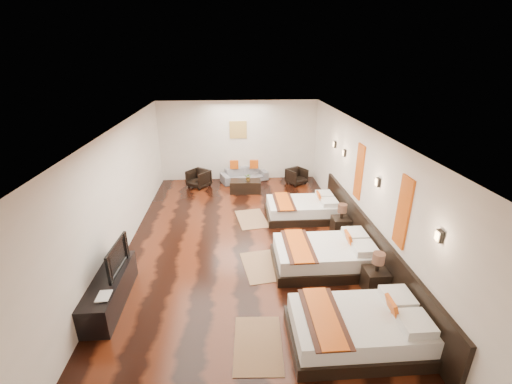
{
  "coord_description": "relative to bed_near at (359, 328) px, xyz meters",
  "views": [
    {
      "loc": [
        -0.21,
        -7.09,
        4.28
      ],
      "look_at": [
        0.34,
        0.68,
        1.1
      ],
      "focal_mm": 24.02,
      "sensor_mm": 36.0,
      "label": 1
    }
  ],
  "objects": [
    {
      "name": "floor",
      "position": [
        -1.7,
        3.06,
        -0.28
      ],
      "size": [
        5.5,
        9.5,
        0.01
      ],
      "primitive_type": "cube",
      "color": "black",
      "rests_on": "ground"
    },
    {
      "name": "ceiling",
      "position": [
        -1.7,
        3.06,
        2.52
      ],
      "size": [
        5.5,
        9.5,
        0.01
      ],
      "primitive_type": "cube",
      "color": "white",
      "rests_on": "floor"
    },
    {
      "name": "back_wall",
      "position": [
        -1.7,
        7.81,
        1.12
      ],
      "size": [
        5.5,
        0.01,
        2.8
      ],
      "primitive_type": "cube",
      "color": "silver",
      "rests_on": "floor"
    },
    {
      "name": "left_wall",
      "position": [
        -4.45,
        3.06,
        1.12
      ],
      "size": [
        0.01,
        9.5,
        2.8
      ],
      "primitive_type": "cube",
      "color": "silver",
      "rests_on": "floor"
    },
    {
      "name": "right_wall",
      "position": [
        1.05,
        3.06,
        1.12
      ],
      "size": [
        0.01,
        9.5,
        2.8
      ],
      "primitive_type": "cube",
      "color": "silver",
      "rests_on": "floor"
    },
    {
      "name": "headboard_panel",
      "position": [
        1.01,
        2.26,
        0.17
      ],
      "size": [
        0.08,
        6.6,
        0.9
      ],
      "primitive_type": "cube",
      "color": "black",
      "rests_on": "floor"
    },
    {
      "name": "bed_near",
      "position": [
        0.0,
        0.0,
        0.0
      ],
      "size": [
        2.13,
        1.34,
        0.81
      ],
      "color": "black",
      "rests_on": "floor"
    },
    {
      "name": "bed_mid",
      "position": [
        0.0,
        2.08,
        0.0
      ],
      "size": [
        2.14,
        1.34,
        0.82
      ],
      "color": "black",
      "rests_on": "floor"
    },
    {
      "name": "bed_far",
      "position": [
        -0.0,
        4.48,
        -0.02
      ],
      "size": [
        1.97,
        1.24,
        0.75
      ],
      "color": "black",
      "rests_on": "floor"
    },
    {
      "name": "nightstand_a",
      "position": [
        0.75,
        1.21,
        0.02
      ],
      "size": [
        0.43,
        0.43,
        0.85
      ],
      "color": "black",
      "rests_on": "floor"
    },
    {
      "name": "nightstand_b",
      "position": [
        0.75,
        3.43,
        0.02
      ],
      "size": [
        0.43,
        0.43,
        0.84
      ],
      "color": "black",
      "rests_on": "floor"
    },
    {
      "name": "jute_mat_near",
      "position": [
        -1.59,
        0.05,
        -0.27
      ],
      "size": [
        0.82,
        1.24,
        0.01
      ],
      "primitive_type": "cube",
      "rotation": [
        0.0,
        0.0,
        -0.06
      ],
      "color": "#876344",
      "rests_on": "floor"
    },
    {
      "name": "jute_mat_mid",
      "position": [
        -1.35,
        2.18,
        -0.27
      ],
      "size": [
        0.92,
        1.3,
        0.01
      ],
      "primitive_type": "cube",
      "rotation": [
        0.0,
        0.0,
        0.15
      ],
      "color": "#876344",
      "rests_on": "floor"
    },
    {
      "name": "jute_mat_far",
      "position": [
        -1.43,
        4.46,
        -0.27
      ],
      "size": [
        0.93,
        1.3,
        0.01
      ],
      "primitive_type": "cube",
      "rotation": [
        0.0,
        0.0,
        0.16
      ],
      "color": "#876344",
      "rests_on": "floor"
    },
    {
      "name": "tv_console",
      "position": [
        -4.2,
        1.22,
        -0.0
      ],
      "size": [
        0.5,
        1.8,
        0.55
      ],
      "primitive_type": "cube",
      "color": "black",
      "rests_on": "floor"
    },
    {
      "name": "tv",
      "position": [
        -4.15,
        1.47,
        0.55
      ],
      "size": [
        0.18,
        0.96,
        0.55
      ],
      "primitive_type": "imported",
      "rotation": [
        0.0,
        0.0,
        1.51
      ],
      "color": "black",
      "rests_on": "tv_console"
    },
    {
      "name": "book",
      "position": [
        -4.2,
        0.69,
        0.29
      ],
      "size": [
        0.23,
        0.3,
        0.03
      ],
      "primitive_type": "imported",
      "rotation": [
        0.0,
        0.0,
        0.03
      ],
      "color": "black",
      "rests_on": "tv_console"
    },
    {
      "name": "figurine",
      "position": [
        -4.2,
        1.94,
        0.43
      ],
      "size": [
        0.33,
        0.33,
        0.31
      ],
      "primitive_type": "imported",
      "rotation": [
        0.0,
        0.0,
        0.11
      ],
      "color": "brown",
      "rests_on": "tv_console"
    },
    {
      "name": "sofa",
      "position": [
        -1.52,
        7.51,
        -0.04
      ],
      "size": [
        1.76,
        1.15,
        0.48
      ],
      "primitive_type": "imported",
      "rotation": [
        0.0,
        0.0,
        0.34
      ],
      "color": "slate",
      "rests_on": "floor"
    },
    {
      "name": "armchair_left",
      "position": [
        -3.09,
        7.06,
        0.02
      ],
      "size": [
        0.91,
        0.91,
        0.6
      ],
      "primitive_type": "imported",
      "rotation": [
        0.0,
        0.0,
        -0.68
      ],
      "color": "black",
      "rests_on": "floor"
    },
    {
      "name": "armchair_right",
      "position": [
        0.3,
        7.12,
        -0.0
      ],
      "size": [
        0.81,
        0.82,
        0.55
      ],
      "primitive_type": "imported",
      "rotation": [
        0.0,
        0.0,
        0.55
      ],
      "color": "black",
      "rests_on": "floor"
    },
    {
      "name": "coffee_table",
      "position": [
        -1.52,
        6.47,
        -0.08
      ],
      "size": [
        1.03,
        0.56,
        0.4
      ],
      "primitive_type": "cube",
      "rotation": [
        0.0,
        0.0,
        -0.06
      ],
      "color": "black",
      "rests_on": "floor"
    },
    {
      "name": "table_plant",
      "position": [
        -1.42,
        6.43,
        0.25
      ],
      "size": [
        0.28,
        0.26,
        0.25
      ],
      "primitive_type": "imported",
      "rotation": [
        0.0,
        0.0,
        -0.3
      ],
      "color": "#24521B",
      "rests_on": "coffee_table"
    },
    {
      "name": "orange_panel_a",
      "position": [
        1.03,
        1.16,
        1.42
      ],
      "size": [
        0.04,
        0.4,
        1.3
      ],
      "primitive_type": "cube",
      "color": "#D86014",
      "rests_on": "right_wall"
    },
    {
      "name": "orange_panel_b",
      "position": [
        1.03,
        3.36,
        1.42
      ],
      "size": [
        0.04,
        0.4,
        1.3
      ],
      "primitive_type": "cube",
      "color": "#D86014",
      "rests_on": "right_wall"
    },
    {
      "name": "sconce_near",
      "position": [
        1.01,
        0.06,
        1.57
      ],
      "size": [
        0.07,
        0.12,
        0.18
      ],
      "color": "black",
      "rests_on": "right_wall"
    },
    {
      "name": "sconce_mid",
      "position": [
        1.01,
        2.26,
        1.57
      ],
      "size": [
        0.07,
        0.12,
        0.18
      ],
      "color": "black",
      "rests_on": "right_wall"
    },
    {
      "name": "sconce_far",
      "position": [
        1.01,
        4.46,
        1.57
      ],
      "size": [
        0.07,
        0.12,
        0.18
      ],
      "color": "black",
      "rests_on": "right_wall"
    },
    {
      "name": "sconce_lounge",
      "position": [
        1.01,
        5.36,
        1.57
      ],
      "size": [
        0.07,
        0.12,
        0.18
      ],
      "color": "black",
      "rests_on": "right_wall"
    },
    {
      "name": "gold_artwork",
      "position": [
        -1.7,
        7.79,
        1.52
      ],
      "size": [
        0.6,
        0.04,
        0.6
      ],
      "primitive_type": "cube",
      "color": "#AD873F",
      "rests_on": "back_wall"
    }
  ]
}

